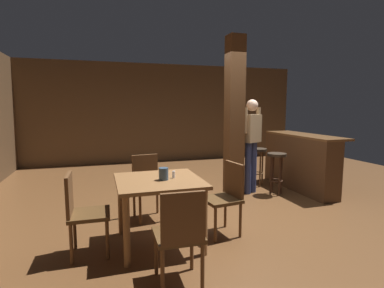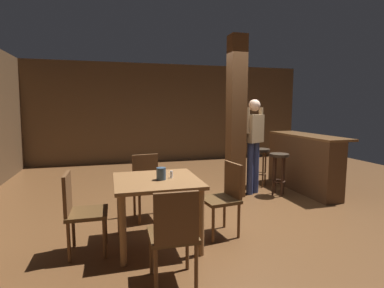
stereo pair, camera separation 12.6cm
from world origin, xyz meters
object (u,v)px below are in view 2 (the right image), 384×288
standing_person (254,139)px  chair_west (80,209)px  chair_north (147,183)px  napkin_cup (161,174)px  bar_stool_near (279,164)px  chair_south (174,232)px  chair_east (225,195)px  salt_shaker (172,174)px  dining_table (157,190)px  bar_stool_mid (260,158)px  bar_counter (302,162)px

standing_person → chair_west: bearing=-150.9°
standing_person → chair_north: bearing=-161.7°
napkin_cup → bar_stool_near: size_ratio=0.18×
chair_south → napkin_cup: (0.04, 0.85, 0.33)m
chair_east → salt_shaker: chair_east is taller
salt_shaker → standing_person: standing_person is taller
chair_west → chair_south: (0.85, -0.86, 0.00)m
chair_north → bar_stool_near: 2.45m
dining_table → bar_stool_mid: size_ratio=1.26×
salt_shaker → chair_north: bearing=101.1°
chair_east → standing_person: bearing=52.7°
chair_west → napkin_cup: bearing=-1.2°
dining_table → napkin_cup: napkin_cup is taller
chair_west → chair_south: bearing=-45.5°
dining_table → standing_person: 2.57m
chair_west → bar_stool_mid: chair_west is taller
chair_east → bar_stool_mid: 2.48m
salt_shaker → bar_stool_mid: 2.98m
chair_north → chair_west: size_ratio=1.00×
chair_west → chair_south: same height
bar_counter → bar_stool_near: 0.64m
dining_table → chair_north: size_ratio=1.07×
bar_stool_near → bar_stool_mid: 0.64m
dining_table → chair_east: chair_east is taller
standing_person → bar_stool_near: standing_person is taller
standing_person → bar_counter: 1.12m
chair_east → chair_west: (-1.69, -0.07, 0.00)m
standing_person → chair_south: bearing=-129.3°
chair_west → standing_person: standing_person is taller
bar_stool_mid → chair_north: bearing=-155.5°
dining_table → standing_person: bearing=37.7°
chair_east → chair_north: size_ratio=1.00×
standing_person → bar_counter: bearing=-2.3°
chair_north → bar_counter: 3.09m
bar_counter → napkin_cup: bearing=-152.4°
chair_west → salt_shaker: (1.01, 0.03, 0.31)m
dining_table → standing_person: (2.01, 1.55, 0.36)m
chair_south → bar_stool_mid: size_ratio=1.17×
salt_shaker → standing_person: bearing=40.2°
chair_south → dining_table: bearing=90.6°
bar_counter → bar_stool_near: bar_counter is taller
chair_east → chair_west: bearing=-177.8°
dining_table → chair_south: 0.90m
napkin_cup → bar_stool_mid: 3.11m
chair_south → salt_shaker: bearing=79.6°
chair_west → standing_person: bearing=29.1°
bar_counter → bar_stool_mid: 0.79m
chair_west → bar_stool_near: 3.53m
chair_west → napkin_cup: (0.88, -0.02, 0.33)m
chair_west → salt_shaker: bearing=1.9°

